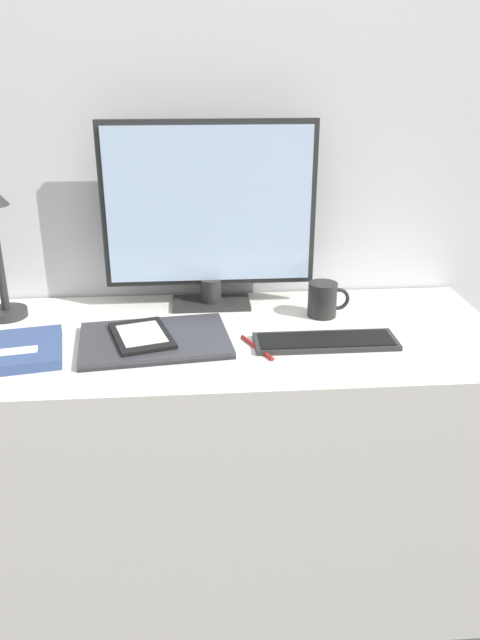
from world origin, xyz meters
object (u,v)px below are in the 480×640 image
at_px(keyboard, 325,341).
at_px(laptop, 155,340).
at_px(coffee_mug, 323,299).
at_px(notebook, 16,351).
at_px(ereader, 142,335).
at_px(monitor, 209,213).
at_px(pen, 257,347).

height_order(keyboard, laptop, laptop).
bearing_deg(laptop, keyboard, -4.95).
bearing_deg(keyboard, coffee_mug, 80.68).
height_order(laptop, coffee_mug, coffee_mug).
bearing_deg(notebook, coffee_mug, 13.71).
distance_m(keyboard, ereader, 0.43).
bearing_deg(laptop, monitor, 59.62).
xyz_separation_m(notebook, pen, (0.54, -0.01, -0.01)).
bearing_deg(keyboard, laptop, 175.05).
height_order(laptop, notebook, notebook).
relative_size(coffee_mug, pen, 0.83).
distance_m(ereader, pen, 0.27).
distance_m(ereader, notebook, 0.28).
distance_m(laptop, notebook, 0.31).
bearing_deg(coffee_mug, pen, -135.15).
xyz_separation_m(coffee_mug, pen, (-0.19, -0.19, -0.04)).
bearing_deg(pen, laptop, 167.91).
distance_m(ereader, coffee_mug, 0.48).
height_order(monitor, notebook, monitor).
xyz_separation_m(laptop, pen, (0.23, -0.05, -0.00)).
height_order(monitor, keyboard, monitor).
bearing_deg(laptop, notebook, -172.72).
distance_m(notebook, coffee_mug, 0.76).
height_order(monitor, laptop, monitor).
bearing_deg(coffee_mug, ereader, -162.92).
relative_size(laptop, coffee_mug, 3.39).
relative_size(keyboard, laptop, 0.91).
bearing_deg(ereader, keyboard, -4.58).
bearing_deg(monitor, notebook, -148.10).
bearing_deg(monitor, coffee_mug, -19.29).
distance_m(laptop, coffee_mug, 0.45).
height_order(ereader, coffee_mug, coffee_mug).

